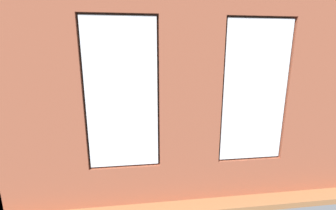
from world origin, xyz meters
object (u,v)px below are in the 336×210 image
object	(u,v)px
couch_by_window	(167,162)
potted_plant_beside_window_right	(62,149)
potted_plant_corner_far_left	(300,137)
tv_flatscreen	(66,112)
media_console	(69,138)
cup_ceramic	(176,117)
remote_gray	(158,119)
potted_plant_between_couches	(239,146)
candle_jar	(164,118)
coffee_table	(164,122)
papasan_chair	(133,106)
potted_plant_corner_near_left	(220,97)
remote_silver	(150,122)
potted_plant_by_left_couch	(212,108)
remote_black	(168,121)
couch_left	(239,121)

from	to	relation	value
couch_by_window	potted_plant_beside_window_right	bearing A→B (deg)	3.05
potted_plant_corner_far_left	tv_flatscreen	bearing A→B (deg)	-20.24
media_console	cup_ceramic	bearing A→B (deg)	-164.47
potted_plant_beside_window_right	remote_gray	bearing A→B (deg)	-126.04
potted_plant_between_couches	potted_plant_beside_window_right	distance (m)	3.34
cup_ceramic	candle_jar	world-z (taller)	candle_jar
cup_ceramic	media_console	bearing A→B (deg)	15.53
cup_ceramic	coffee_table	bearing A→B (deg)	21.73
tv_flatscreen	papasan_chair	distance (m)	3.01
potted_plant_corner_near_left	candle_jar	bearing A→B (deg)	40.69
coffee_table	media_console	bearing A→B (deg)	14.56
coffee_table	potted_plant_corner_near_left	distance (m)	3.28
cup_ceramic	tv_flatscreen	world-z (taller)	tv_flatscreen
candle_jar	remote_silver	world-z (taller)	candle_jar
candle_jar	potted_plant_between_couches	bearing A→B (deg)	118.36
candle_jar	potted_plant_between_couches	distance (m)	2.67
media_console	potted_plant_corner_near_left	xyz separation A→B (m)	(-5.00, -2.79, 0.39)
coffee_table	candle_jar	bearing A→B (deg)	-63.43
coffee_table	cup_ceramic	distance (m)	0.42
media_console	potted_plant_between_couches	world-z (taller)	potted_plant_between_couches
candle_jar	papasan_chair	bearing A→B (deg)	-62.95
remote_gray	potted_plant_by_left_couch	xyz separation A→B (m)	(-2.10, -1.32, -0.06)
coffee_table	cup_ceramic	bearing A→B (deg)	-158.27
candle_jar	potted_plant_by_left_couch	distance (m)	2.40
remote_gray	potted_plant_between_couches	size ratio (longest dim) A/B	0.20
media_console	remote_silver	bearing A→B (deg)	-166.00
couch_by_window	media_console	bearing A→B (deg)	-36.82
candle_jar	tv_flatscreen	bearing A→B (deg)	14.50
remote_black	cup_ceramic	bearing A→B (deg)	-53.12
couch_by_window	remote_black	distance (m)	2.29
potted_plant_corner_far_left	candle_jar	bearing A→B (deg)	-45.27
cup_ceramic	tv_flatscreen	bearing A→B (deg)	15.48
media_console	potted_plant_corner_far_left	world-z (taller)	potted_plant_corner_far_left
couch_by_window	potted_plant_beside_window_right	xyz separation A→B (m)	(1.88, 0.10, 0.42)
remote_black	potted_plant_beside_window_right	xyz separation A→B (m)	(2.17, 2.37, 0.31)
media_console	potted_plant_by_left_couch	world-z (taller)	potted_plant_by_left_couch
couch_left	media_console	xyz separation A→B (m)	(4.85, 0.58, -0.07)
cup_ceramic	remote_black	size ratio (longest dim) A/B	0.61
potted_plant_between_couches	potted_plant_beside_window_right	xyz separation A→B (m)	(3.34, 0.15, 0.20)
coffee_table	candle_jar	distance (m)	0.11
potted_plant_corner_near_left	potted_plant_beside_window_right	world-z (taller)	potted_plant_beside_window_right
candle_jar	media_console	size ratio (longest dim) A/B	0.12
couch_left	remote_black	xyz separation A→B (m)	(2.23, 0.05, 0.11)
media_console	potted_plant_beside_window_right	size ratio (longest dim) A/B	0.89
candle_jar	potted_plant_beside_window_right	xyz separation A→B (m)	(2.07, 2.50, 0.26)
coffee_table	potted_plant_between_couches	distance (m)	2.67
cup_ceramic	media_console	world-z (taller)	cup_ceramic
couch_left	candle_jar	bearing A→B (deg)	-90.35
cup_ceramic	papasan_chair	world-z (taller)	papasan_chair
candle_jar	potted_plant_beside_window_right	size ratio (longest dim) A/B	0.11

